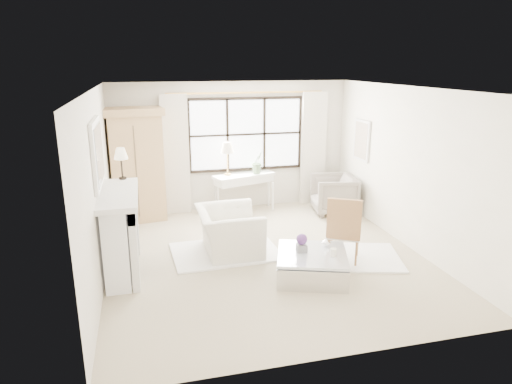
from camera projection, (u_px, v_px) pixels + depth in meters
floor at (266, 257)px, 7.48m from camera, size 5.50×5.50×0.00m
ceiling at (267, 88)px, 6.74m from camera, size 5.50×5.50×0.00m
wall_back at (232, 146)px, 9.68m from camera, size 5.00×0.00×5.00m
wall_front at (339, 242)px, 4.55m from camera, size 5.00×0.00×5.00m
wall_left at (98, 187)px, 6.53m from camera, size 0.00×5.50×5.50m
wall_right at (409, 168)px, 7.70m from camera, size 0.00×5.50×5.50m
window_pane at (246, 134)px, 9.66m from camera, size 2.40×0.02×1.50m
window_frame at (246, 134)px, 9.65m from camera, size 2.50×0.04×1.50m
curtain_rod at (246, 93)px, 9.36m from camera, size 3.30×0.04×0.04m
curtain_left at (176, 155)px, 9.33m from camera, size 0.55×0.10×2.47m
curtain_right at (313, 149)px, 10.04m from camera, size 0.55×0.10×2.47m
fireplace at (119, 232)px, 6.77m from camera, size 0.58×1.66×1.26m
mirror_frame at (97, 153)px, 6.40m from camera, size 0.05×1.15×0.95m
mirror_glass at (99, 153)px, 6.41m from camera, size 0.02×1.00×0.80m
art_frame at (362, 140)px, 9.22m from camera, size 0.04×0.62×0.82m
art_canvas at (361, 140)px, 9.22m from camera, size 0.01×0.52×0.72m
mantel_lamp at (121, 155)px, 7.23m from camera, size 0.22×0.22×0.51m
armoire at (136, 164)px, 8.95m from camera, size 1.21×0.85×2.24m
console_table at (244, 192)px, 9.72m from camera, size 1.37×0.81×0.80m
console_lamp at (227, 149)px, 9.39m from camera, size 0.28×0.28×0.69m
orchid_plant at (258, 162)px, 9.61m from camera, size 0.34×0.33×0.49m
side_table at (236, 213)px, 8.62m from camera, size 0.40×0.40×0.51m
rug_left at (225, 252)px, 7.64m from camera, size 1.80×1.31×0.03m
rug_right at (351, 257)px, 7.44m from camera, size 1.79×1.53×0.03m
club_armchair at (229, 231)px, 7.56m from camera, size 1.01×1.15×0.75m
wingback_chair at (334, 194)px, 9.58m from camera, size 1.01×0.99×0.80m
french_chair at (343, 243)px, 7.23m from camera, size 0.65×0.66×1.08m
coffee_table at (312, 265)px, 6.74m from camera, size 1.27×1.27×0.38m
planter_box at (302, 248)px, 6.72m from camera, size 0.17×0.17×0.11m
planter_flowers at (302, 239)px, 6.69m from camera, size 0.16×0.16×0.16m
pillar_candle at (333, 252)px, 6.56m from camera, size 0.09×0.09×0.12m
coffee_vase at (326, 242)px, 6.91m from camera, size 0.17×0.17×0.14m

